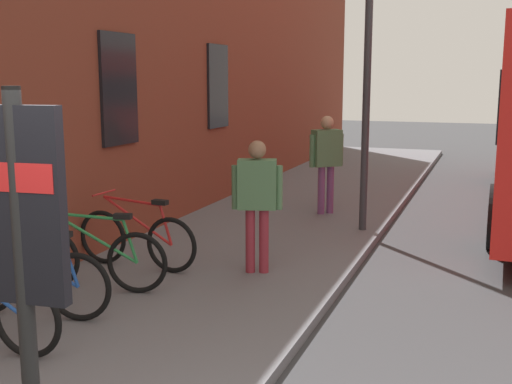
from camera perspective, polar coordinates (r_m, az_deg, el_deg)
name	(u,v)px	position (r m, az deg, el deg)	size (l,w,h in m)	color
ground	(435,273)	(8.84, 15.84, -7.01)	(60.00, 60.00, 0.00)	#38383A
sidewalk_pavement	(285,221)	(11.25, 2.66, -2.63)	(24.00, 3.50, 0.12)	slate
station_facade	(202,26)	(12.68, -4.90, 14.65)	(22.00, 0.65, 7.10)	brown
bicycle_under_window	(31,281)	(6.95, -19.57, -7.56)	(0.49, 1.76, 0.97)	black
bicycle_beside_lamp	(94,258)	(7.57, -14.38, -5.81)	(0.56, 1.74, 0.97)	black
bicycle_end_of_row	(137,239)	(8.36, -10.68, -4.16)	(0.48, 1.77, 0.97)	black
transit_info_sign	(21,233)	(3.73, -20.42, -3.47)	(0.14, 0.56, 2.40)	black
pedestrian_by_facade	(257,193)	(7.89, 0.10, -0.08)	(0.38, 0.61, 1.68)	maroon
pedestrian_crossing_street	(326,154)	(11.48, 6.36, 3.38)	(0.53, 0.55, 1.78)	#723F72
street_lamp	(369,29)	(10.25, 10.10, 14.27)	(0.28, 0.28, 5.41)	#333338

